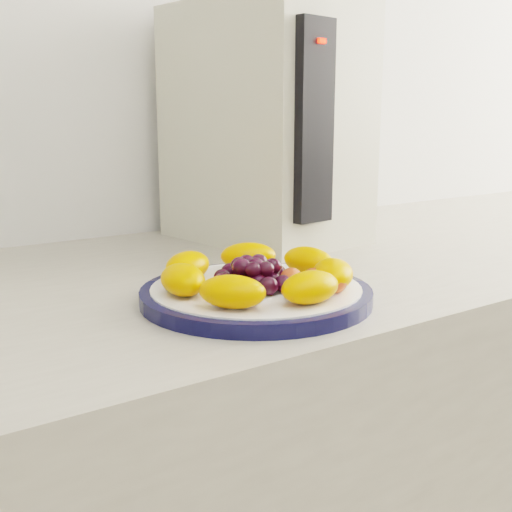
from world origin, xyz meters
TOP-DOWN VIEW (x-y plane):
  - plate_rim at (0.08, 1.05)m, footprint 0.25×0.25m
  - plate_face at (0.08, 1.05)m, footprint 0.22×0.22m
  - appliance_body at (0.30, 1.34)m, footprint 0.24×0.31m
  - appliance_panel at (0.26, 1.18)m, footprint 0.06×0.03m
  - appliance_led at (0.27, 1.17)m, footprint 0.01×0.01m
  - fruit_plate at (0.08, 1.04)m, footprint 0.21×0.21m

SIDE VIEW (x-z plane):
  - plate_rim at x=0.08m, z-range 0.90..0.91m
  - plate_face at x=0.08m, z-range 0.90..0.92m
  - fruit_plate at x=0.08m, z-range 0.92..0.95m
  - appliance_body at x=0.30m, z-range 0.90..1.26m
  - appliance_panel at x=0.26m, z-range 0.95..1.22m
  - appliance_led at x=0.27m, z-range 1.19..1.19m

